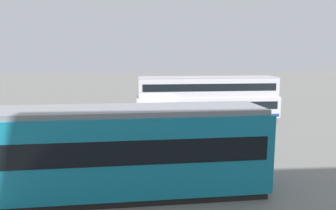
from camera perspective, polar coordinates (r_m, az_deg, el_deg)
name	(u,v)px	position (r m, az deg, el deg)	size (l,w,h in m)	color
ground_plane	(159,127)	(24.80, -1.57, -3.96)	(160.00, 160.00, 0.00)	slate
double_decker_bus	(207,98)	(27.10, 6.98, 1.20)	(11.93, 2.76, 3.73)	silver
tram_yellow	(72,152)	(12.96, -16.72, -7.99)	(15.17, 2.79, 3.48)	teal
pedestrian_near_railing	(72,127)	(21.23, -16.81, -3.78)	(0.42, 0.42, 1.71)	#33384C
pedestrian_crossing	(180,148)	(15.68, 2.16, -7.70)	(0.45, 0.45, 1.75)	#4C3F2D
pedestrian_railing	(117,133)	(20.07, -9.11, -4.94)	(7.68, 1.09, 1.08)	gray
info_sign	(52,119)	(20.00, -19.99, -2.38)	(1.28, 0.17, 2.52)	slate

